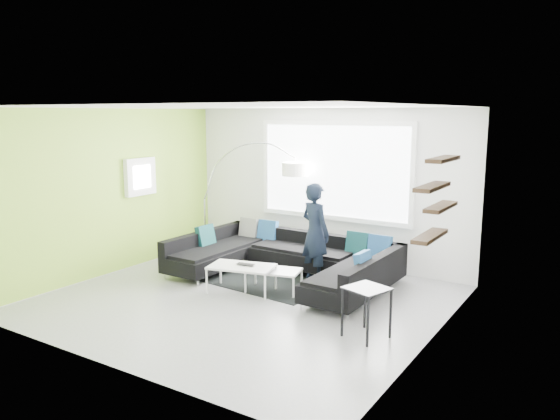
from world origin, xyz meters
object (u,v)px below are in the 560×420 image
object	(u,v)px
sectional_sofa	(282,261)
laptop	(244,265)
coffee_table	(258,279)
arc_lamp	(204,199)
person	(315,232)
side_table	(366,313)

from	to	relation	value
sectional_sofa	laptop	bearing A→B (deg)	-101.37
coffee_table	arc_lamp	xyz separation A→B (m)	(-2.10, 1.26, 0.89)
sectional_sofa	person	distance (m)	0.72
laptop	arc_lamp	bearing A→B (deg)	135.67
sectional_sofa	coffee_table	bearing A→B (deg)	-90.57
arc_lamp	laptop	size ratio (longest dim) A/B	7.08
coffee_table	person	xyz separation A→B (m)	(0.47, 0.97, 0.60)
side_table	laptop	xyz separation A→B (m)	(-2.26, 0.59, 0.11)
side_table	laptop	world-z (taller)	side_table
sectional_sofa	person	bearing A→B (deg)	34.64
sectional_sofa	side_table	bearing A→B (deg)	-32.56
coffee_table	laptop	size ratio (longest dim) A/B	4.08
coffee_table	person	distance (m)	1.23
coffee_table	side_table	size ratio (longest dim) A/B	2.00
sectional_sofa	laptop	distance (m)	0.82
arc_lamp	person	bearing A→B (deg)	-19.21
sectional_sofa	person	size ratio (longest dim) A/B	2.17
sectional_sofa	laptop	world-z (taller)	sectional_sofa
side_table	laptop	distance (m)	2.34
sectional_sofa	coffee_table	xyz separation A→B (m)	(-0.02, -0.67, -0.12)
arc_lamp	person	world-z (taller)	arc_lamp
side_table	person	size ratio (longest dim) A/B	0.39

